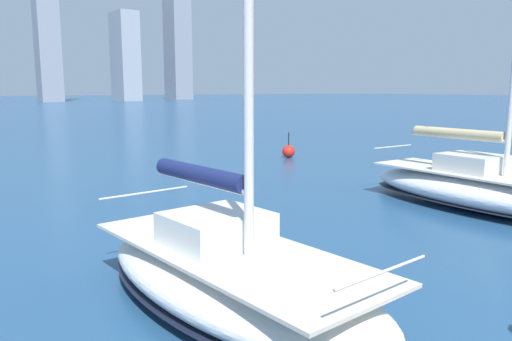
# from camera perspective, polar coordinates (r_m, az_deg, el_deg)

# --- Properties ---
(sailboat_tan) EXTENTS (2.78, 8.30, 9.98)m
(sailboat_tan) POSITION_cam_1_polar(r_m,az_deg,el_deg) (17.18, 24.58, -1.92)
(sailboat_tan) COLOR white
(sailboat_tan) RESTS_ON ground
(sailboat_navy) EXTENTS (3.35, 7.01, 10.78)m
(sailboat_navy) POSITION_cam_1_polar(r_m,az_deg,el_deg) (8.81, -3.04, -11.44)
(sailboat_navy) COLOR white
(sailboat_navy) RESTS_ON ground
(channel_buoy) EXTENTS (0.70, 0.70, 1.40)m
(channel_buoy) POSITION_cam_1_polar(r_m,az_deg,el_deg) (27.53, 3.74, 2.20)
(channel_buoy) COLOR red
(channel_buoy) RESTS_ON ground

